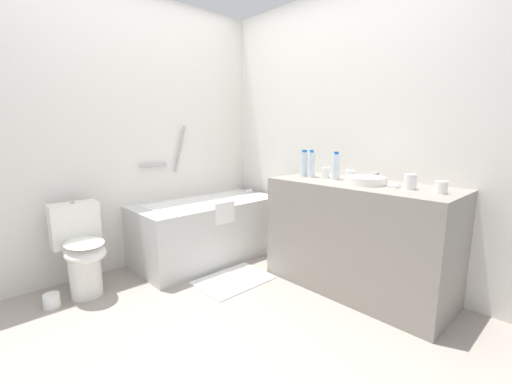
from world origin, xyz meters
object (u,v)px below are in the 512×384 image
at_px(sink_faucet, 377,178).
at_px(bathtub, 208,227).
at_px(drinking_glass_3, 325,173).
at_px(water_bottle_3, 304,164).
at_px(toilet, 81,249).
at_px(drinking_glass_1, 441,187).
at_px(water_bottle_2, 336,166).
at_px(toilet_paper_roll, 52,301).
at_px(drinking_glass_0, 411,182).
at_px(sink_basin, 366,180).
at_px(water_bottle_0, 305,163).
at_px(bath_mat, 234,280).
at_px(water_bottle_1, 311,164).
at_px(soap_dish, 394,186).
at_px(drinking_glass_2, 350,175).

bearing_deg(sink_faucet, bathtub, 113.66).
bearing_deg(drinking_glass_3, water_bottle_3, 106.43).
relative_size(toilet, drinking_glass_1, 9.09).
xyz_separation_m(water_bottle_2, drinking_glass_3, (0.02, 0.11, -0.06)).
relative_size(water_bottle_2, toilet_paper_roll, 2.10).
xyz_separation_m(drinking_glass_0, drinking_glass_3, (0.04, 0.74, -0.01)).
distance_m(water_bottle_3, drinking_glass_3, 0.21).
xyz_separation_m(toilet, drinking_glass_1, (1.63, -2.00, 0.55)).
height_order(bathtub, water_bottle_2, bathtub).
distance_m(sink_basin, water_bottle_0, 0.68).
xyz_separation_m(water_bottle_2, toilet_paper_roll, (-1.92, 1.11, -0.93)).
distance_m(water_bottle_2, water_bottle_3, 0.31).
xyz_separation_m(toilet, bath_mat, (1.00, -0.64, -0.36)).
bearing_deg(sink_basin, bath_mat, 126.47).
distance_m(water_bottle_1, drinking_glass_3, 0.14).
bearing_deg(sink_basin, toilet, 137.53).
distance_m(drinking_glass_3, toilet_paper_roll, 2.34).
bearing_deg(water_bottle_0, sink_basin, -98.53).
distance_m(water_bottle_2, drinking_glass_0, 0.62).
relative_size(sink_basin, water_bottle_1, 1.21).
distance_m(drinking_glass_0, toilet_paper_roll, 2.71).
height_order(toilet, bath_mat, toilet).
bearing_deg(water_bottle_3, drinking_glass_1, -90.11).
distance_m(water_bottle_1, soap_dish, 0.75).
relative_size(water_bottle_1, bath_mat, 0.38).
xyz_separation_m(sink_faucet, water_bottle_0, (-0.07, 0.67, 0.07)).
height_order(water_bottle_1, drinking_glass_1, water_bottle_1).
height_order(water_bottle_2, toilet_paper_roll, water_bottle_2).
bearing_deg(drinking_glass_2, soap_dish, -99.39).
relative_size(water_bottle_2, drinking_glass_1, 2.91).
xyz_separation_m(water_bottle_1, soap_dish, (0.00, -0.74, -0.10)).
bearing_deg(drinking_glass_1, bathtub, 103.49).
bearing_deg(bathtub, drinking_glass_3, -62.62).
relative_size(drinking_glass_3, toilet_paper_roll, 0.80).
relative_size(sink_basin, sink_faucet, 1.89).
height_order(water_bottle_0, water_bottle_3, water_bottle_3).
height_order(drinking_glass_2, toilet_paper_roll, drinking_glass_2).
relative_size(sink_faucet, drinking_glass_0, 1.46).
xyz_separation_m(sink_faucet, soap_dish, (-0.15, -0.21, -0.03)).
bearing_deg(sink_basin, drinking_glass_1, -88.81).
bearing_deg(bathtub, bath_mat, -104.81).
height_order(sink_basin, water_bottle_1, water_bottle_1).
distance_m(toilet, drinking_glass_2, 2.21).
relative_size(bathtub, toilet, 1.97).
distance_m(sink_faucet, water_bottle_3, 0.64).
bearing_deg(drinking_glass_1, toilet, 129.16).
relative_size(sink_basin, bath_mat, 0.46).
bearing_deg(water_bottle_1, drinking_glass_0, -89.16).
height_order(bathtub, water_bottle_0, bathtub).
height_order(drinking_glass_2, soap_dish, drinking_glass_2).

